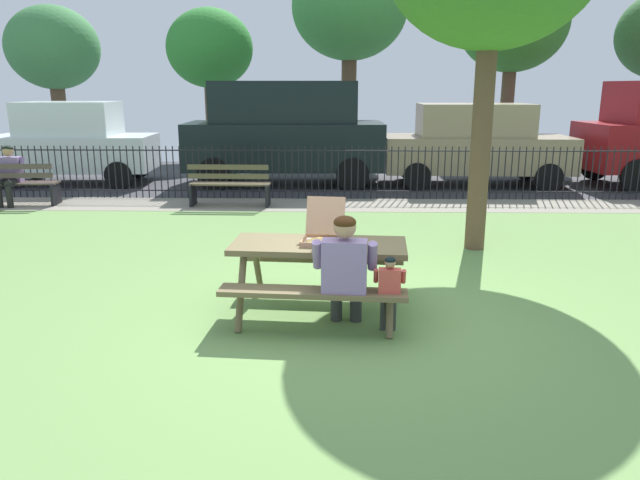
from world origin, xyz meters
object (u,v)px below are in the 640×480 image
(child_at_table, at_px, (389,287))
(far_tree_left, at_px, (53,49))
(parked_car_center, at_px, (475,143))
(far_tree_midleft, at_px, (210,50))
(far_tree_center, at_px, (350,8))
(pizza_box_open, at_px, (323,234))
(park_bench_center, at_px, (230,185))
(parked_car_far_left, at_px, (72,142))
(far_tree_midright, at_px, (513,23))
(picnic_table_foreground, at_px, (319,259))
(person_on_park_bench, at_px, (9,173))
(parked_car_left, at_px, (285,130))
(park_bench_left, at_px, (16,185))
(adult_at_table, at_px, (345,269))

(child_at_table, relative_size, far_tree_left, 0.17)
(far_tree_left, bearing_deg, parked_car_center, -22.98)
(far_tree_midleft, relative_size, far_tree_center, 0.74)
(pizza_box_open, bearing_deg, park_bench_center, 108.81)
(parked_car_center, height_order, far_tree_center, far_tree_center)
(child_at_table, height_order, parked_car_far_left, parked_car_far_left)
(far_tree_midright, bearing_deg, child_at_table, -109.23)
(parked_car_far_left, distance_m, far_tree_center, 9.42)
(parked_car_center, relative_size, far_tree_center, 0.70)
(picnic_table_foreground, xyz_separation_m, far_tree_center, (0.64, 13.90, 4.10))
(person_on_park_bench, bearing_deg, far_tree_midleft, 72.27)
(pizza_box_open, distance_m, parked_car_center, 9.28)
(parked_car_left, height_order, far_tree_midleft, far_tree_midleft)
(park_bench_left, distance_m, far_tree_center, 11.43)
(park_bench_left, xyz_separation_m, parked_car_far_left, (-0.00, 2.79, 0.59))
(picnic_table_foreground, bearing_deg, far_tree_midright, 67.57)
(adult_at_table, distance_m, person_on_park_bench, 9.21)
(pizza_box_open, xyz_separation_m, person_on_park_bench, (-6.43, 5.81, -0.20))
(pizza_box_open, bearing_deg, picnic_table_foreground, -135.07)
(pizza_box_open, relative_size, park_bench_center, 0.33)
(parked_car_center, bearing_deg, parked_car_far_left, -180.00)
(park_bench_center, distance_m, parked_car_center, 6.19)
(park_bench_center, bearing_deg, pizza_box_open, -71.19)
(park_bench_left, xyz_separation_m, park_bench_center, (4.32, -0.00, 0.00))
(pizza_box_open, height_order, parked_car_center, parked_car_center)
(child_at_table, height_order, far_tree_midleft, far_tree_midleft)
(picnic_table_foreground, distance_m, person_on_park_bench, 8.66)
(park_bench_center, bearing_deg, far_tree_center, 72.38)
(child_at_table, distance_m, far_tree_left, 17.59)
(adult_at_table, relative_size, person_on_park_bench, 1.00)
(person_on_park_bench, relative_size, far_tree_midleft, 0.25)
(far_tree_left, bearing_deg, pizza_box_open, -57.29)
(child_at_table, bearing_deg, picnic_table_foreground, 139.44)
(far_tree_left, height_order, far_tree_center, far_tree_center)
(far_tree_left, height_order, far_tree_midright, far_tree_midright)
(person_on_park_bench, bearing_deg, adult_at_table, -43.85)
(parked_car_center, bearing_deg, pizza_box_open, -112.30)
(person_on_park_bench, height_order, far_tree_left, far_tree_left)
(far_tree_midright, bearing_deg, park_bench_center, -133.54)
(parked_car_left, relative_size, far_tree_center, 0.74)
(far_tree_midright, bearing_deg, person_on_park_bench, -146.43)
(park_bench_center, relative_size, far_tree_center, 0.25)
(park_bench_left, height_order, park_bench_center, same)
(parked_car_left, bearing_deg, adult_at_table, -82.02)
(park_bench_center, distance_m, person_on_park_bench, 4.46)
(far_tree_left, bearing_deg, far_tree_midleft, 0.00)
(pizza_box_open, xyz_separation_m, far_tree_center, (0.59, 13.85, 3.84))
(far_tree_midright, bearing_deg, parked_car_far_left, -156.29)
(parked_car_left, distance_m, far_tree_center, 6.48)
(person_on_park_bench, distance_m, parked_car_far_left, 2.80)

